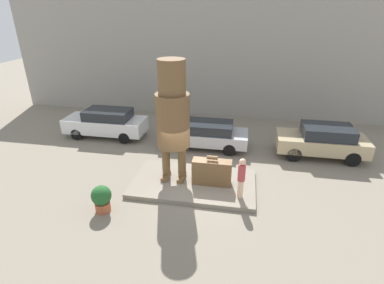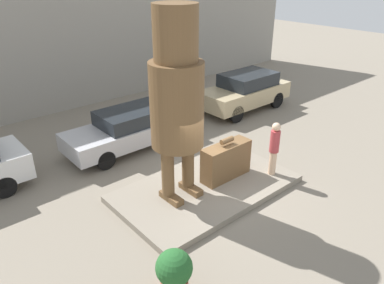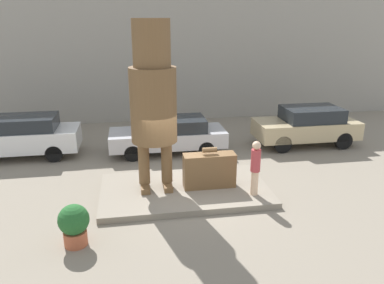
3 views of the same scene
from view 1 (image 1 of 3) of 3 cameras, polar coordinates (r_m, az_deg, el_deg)
ground_plane at (r=12.77m, az=0.30°, el=-8.19°), size 60.00×60.00×0.00m
pedestal at (r=12.72m, az=0.30°, el=-7.84°), size 5.12×2.97×0.19m
building_backdrop at (r=20.03m, az=5.03°, el=15.13°), size 28.00×0.60×7.29m
statue_figure at (r=11.73m, az=-3.72°, el=5.54°), size 1.34×1.34×4.97m
giant_suitcase at (r=12.29m, az=3.79°, el=-5.72°), size 1.59×0.52×1.28m
tourist at (r=11.38m, az=9.38°, el=-6.53°), size 0.28×0.28×1.66m
parked_car_white at (r=17.72m, az=-16.05°, el=3.60°), size 4.56×1.70×1.61m
parked_car_silver at (r=15.74m, az=2.49°, el=1.54°), size 4.56×1.71×1.41m
parked_car_tan at (r=16.05m, az=23.60°, el=0.28°), size 4.25×1.79×1.62m
planter_pot at (r=11.49m, az=-16.84°, el=-10.15°), size 0.73×0.73×1.04m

